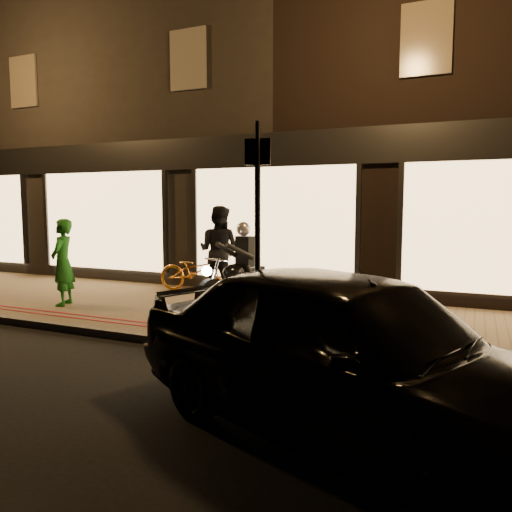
{
  "coord_description": "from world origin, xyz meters",
  "views": [
    {
      "loc": [
        3.98,
        -5.84,
        2.03
      ],
      "look_at": [
        0.38,
        2.28,
        1.1
      ],
      "focal_mm": 35.0,
      "sensor_mm": 36.0,
      "label": 1
    }
  ],
  "objects_px": {
    "motorcycle": "(239,276)",
    "sign_post": "(258,221)",
    "person_green": "(63,262)",
    "parked_car": "(349,352)",
    "bicycle_gold": "(195,271)"
  },
  "relations": [
    {
      "from": "motorcycle",
      "to": "sign_post",
      "type": "distance_m",
      "value": 2.46
    },
    {
      "from": "sign_post",
      "to": "person_green",
      "type": "relative_size",
      "value": 1.84
    },
    {
      "from": "parked_car",
      "to": "sign_post",
      "type": "bearing_deg",
      "value": 64.47
    },
    {
      "from": "motorcycle",
      "to": "person_green",
      "type": "bearing_deg",
      "value": -143.94
    },
    {
      "from": "motorcycle",
      "to": "parked_car",
      "type": "height_order",
      "value": "motorcycle"
    },
    {
      "from": "person_green",
      "to": "sign_post",
      "type": "bearing_deg",
      "value": 56.6
    },
    {
      "from": "motorcycle",
      "to": "person_green",
      "type": "height_order",
      "value": "person_green"
    },
    {
      "from": "sign_post",
      "to": "motorcycle",
      "type": "bearing_deg",
      "value": 122.39
    },
    {
      "from": "person_green",
      "to": "parked_car",
      "type": "bearing_deg",
      "value": 42.66
    },
    {
      "from": "sign_post",
      "to": "person_green",
      "type": "height_order",
      "value": "sign_post"
    },
    {
      "from": "parked_car",
      "to": "bicycle_gold",
      "type": "bearing_deg",
      "value": 65.26
    },
    {
      "from": "sign_post",
      "to": "person_green",
      "type": "bearing_deg",
      "value": 168.79
    },
    {
      "from": "sign_post",
      "to": "parked_car",
      "type": "height_order",
      "value": "sign_post"
    },
    {
      "from": "motorcycle",
      "to": "bicycle_gold",
      "type": "distance_m",
      "value": 2.12
    },
    {
      "from": "sign_post",
      "to": "parked_car",
      "type": "xyz_separation_m",
      "value": [
        1.74,
        -2.01,
        -1.04
      ]
    }
  ]
}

